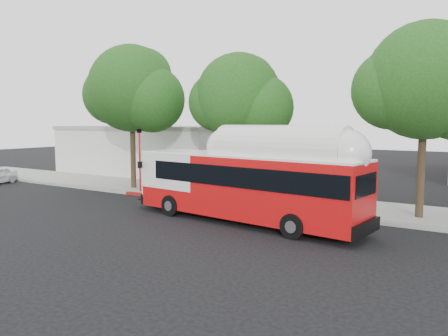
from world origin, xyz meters
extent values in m
plane|color=black|center=(0.00, 0.00, 0.00)|extent=(120.00, 120.00, 0.00)
cube|color=gray|center=(0.00, 6.50, 0.07)|extent=(60.00, 5.00, 0.15)
cube|color=gray|center=(0.00, 3.90, 0.07)|extent=(60.00, 0.30, 0.15)
cube|color=#9F1511|center=(-3.00, 3.90, 0.08)|extent=(10.00, 0.32, 0.16)
cylinder|color=#2D2116|center=(-9.00, 5.50, 3.04)|extent=(0.36, 0.36, 6.08)
sphere|color=#1A4915|center=(-9.00, 5.50, 6.84)|extent=(5.80, 5.80, 5.80)
sphere|color=#1A4915|center=(-7.41, 5.70, 6.08)|extent=(4.35, 4.35, 4.35)
cylinder|color=#2D2116|center=(-1.00, 6.00, 2.72)|extent=(0.36, 0.36, 5.44)
sphere|color=#1A4915|center=(-1.00, 6.00, 6.12)|extent=(5.00, 5.00, 5.00)
sphere|color=#1A4915|center=(0.38, 6.20, 5.44)|extent=(3.75, 3.75, 3.75)
cylinder|color=#2D2116|center=(9.00, 5.80, 2.88)|extent=(0.36, 0.36, 5.76)
sphere|color=#1A4915|center=(9.00, 5.80, 6.48)|extent=(5.40, 5.40, 5.40)
cube|color=silver|center=(-14.00, 14.00, 2.00)|extent=(16.00, 10.00, 4.00)
cube|color=gray|center=(-14.00, 14.00, 4.10)|extent=(16.20, 10.20, 0.30)
cube|color=red|center=(2.28, 0.97, 1.69)|extent=(11.48, 3.75, 2.72)
cube|color=black|center=(2.74, 0.92, 2.25)|extent=(10.37, 3.68, 0.89)
cube|color=white|center=(2.28, 0.97, 3.09)|extent=(11.47, 3.68, 0.09)
cube|color=white|center=(4.14, 0.75, 3.33)|extent=(6.19, 2.57, 0.52)
cube|color=black|center=(-3.83, 1.70, 0.47)|extent=(0.95, 1.77, 0.06)
imported|color=#212E97|center=(-3.83, 1.70, 0.92)|extent=(0.75, 1.67, 0.85)
cylinder|color=red|center=(-7.46, 4.50, 1.97)|extent=(0.12, 0.12, 3.94)
cube|color=black|center=(-7.46, 4.50, 4.04)|extent=(0.05, 0.39, 0.25)
camera|label=1|loc=(12.00, -16.21, 4.59)|focal=35.00mm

